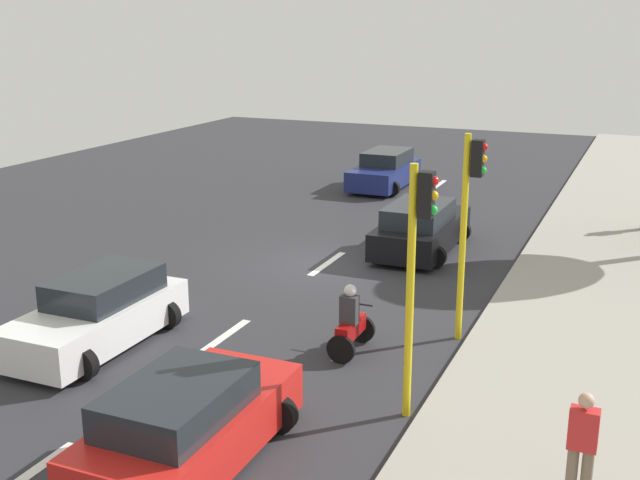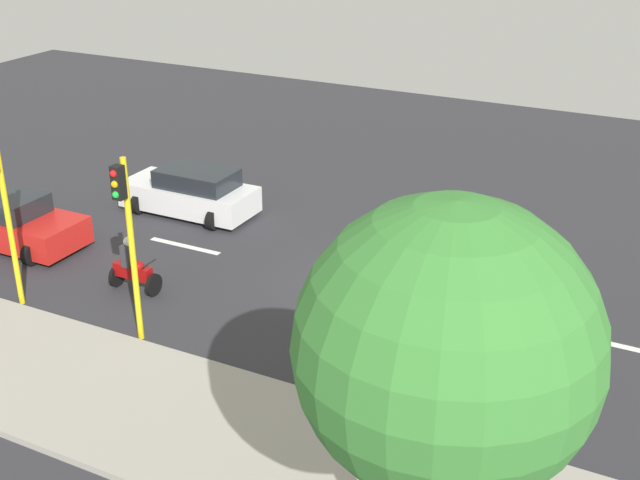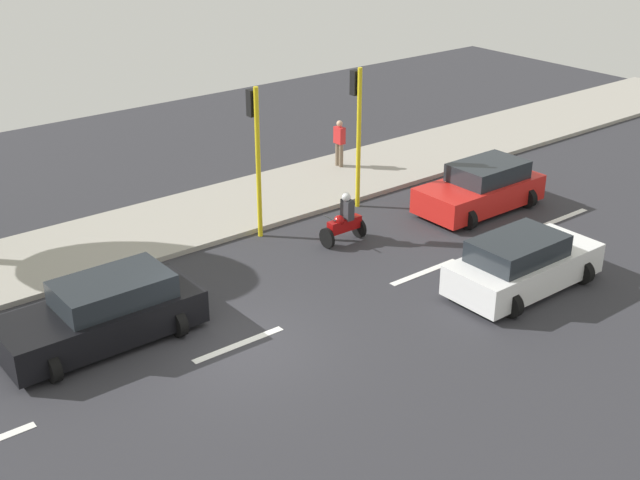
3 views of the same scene
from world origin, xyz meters
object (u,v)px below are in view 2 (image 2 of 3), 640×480
(car_white, at_px, (191,192))
(traffic_light_corner, at_px, (127,226))
(car_black, at_px, (428,320))
(traffic_light_midblock, at_px, (1,198))
(car_red, at_px, (12,222))
(motorcycle, at_px, (133,268))
(street_tree_center, at_px, (446,349))

(car_white, relative_size, traffic_light_corner, 0.96)
(car_white, relative_size, car_black, 0.94)
(car_black, relative_size, traffic_light_midblock, 1.02)
(car_white, relative_size, traffic_light_midblock, 0.96)
(car_red, xyz_separation_m, motorcycle, (0.75, 5.03, -0.07))
(traffic_light_corner, distance_m, street_tree_center, 10.42)
(motorcycle, height_order, traffic_light_midblock, traffic_light_midblock)
(motorcycle, bearing_deg, car_white, -161.22)
(car_black, relative_size, street_tree_center, 0.67)
(car_black, xyz_separation_m, traffic_light_corner, (2.77, -6.17, 2.22))
(car_red, bearing_deg, traffic_light_corner, 67.87)
(car_black, distance_m, traffic_light_midblock, 10.59)
(car_red, bearing_deg, car_black, 90.20)
(traffic_light_corner, xyz_separation_m, traffic_light_midblock, (0.00, -3.80, 0.00))
(car_red, relative_size, traffic_light_corner, 0.95)
(traffic_light_corner, xyz_separation_m, street_tree_center, (4.89, 8.97, 2.05))
(traffic_light_corner, bearing_deg, car_red, -112.13)
(car_black, relative_size, motorcycle, 3.01)
(traffic_light_midblock, distance_m, street_tree_center, 13.83)
(motorcycle, distance_m, traffic_light_midblock, 3.70)
(car_red, height_order, traffic_light_corner, traffic_light_corner)
(traffic_light_midblock, height_order, street_tree_center, street_tree_center)
(car_white, height_order, street_tree_center, street_tree_center)
(car_white, distance_m, traffic_light_midblock, 7.41)
(car_white, distance_m, traffic_light_corner, 8.15)
(car_red, distance_m, traffic_light_midblock, 4.55)
(street_tree_center, bearing_deg, motorcycle, -122.83)
(car_white, xyz_separation_m, motorcycle, (5.09, 1.73, -0.07))
(motorcycle, bearing_deg, car_black, 95.82)
(car_black, height_order, motorcycle, motorcycle)
(street_tree_center, bearing_deg, traffic_light_corner, -118.61)
(car_red, xyz_separation_m, car_white, (-4.34, 3.30, -0.00))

